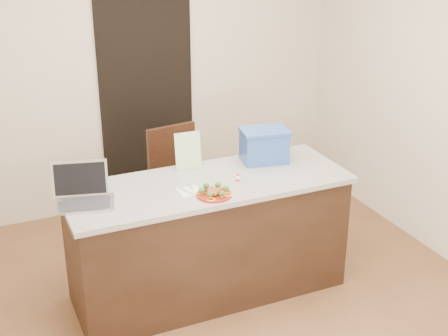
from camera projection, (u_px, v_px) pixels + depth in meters
name	position (u px, v px, depth m)	size (l,w,h in m)	color
ground	(222.00, 308.00, 4.60)	(4.00, 4.00, 0.00)	brown
room_shell	(222.00, 96.00, 3.97)	(4.00, 4.00, 4.00)	white
doorway	(147.00, 104.00, 5.91)	(0.90, 0.02, 2.00)	black
island	(208.00, 238.00, 4.63)	(2.06, 0.76, 0.92)	black
plate	(214.00, 195.00, 4.23)	(0.24, 0.24, 0.02)	maroon
meatballs	(213.00, 191.00, 4.22)	(0.10, 0.10, 0.04)	brown
broccoli	(214.00, 189.00, 4.22)	(0.20, 0.20, 0.04)	#224612
pepper_rings	(214.00, 193.00, 4.23)	(0.21, 0.21, 0.01)	#F2A419
napkin	(189.00, 191.00, 4.30)	(0.15, 0.15, 0.01)	silver
fork	(186.00, 191.00, 4.29)	(0.06, 0.14, 0.00)	silver
knife	(194.00, 190.00, 4.29)	(0.02, 0.18, 0.01)	white
yogurt_bottle	(238.00, 179.00, 4.43)	(0.03, 0.03, 0.06)	white
laptop	(83.00, 192.00, 4.13)	(0.42, 0.38, 0.26)	#B6B7BB
leaflet	(188.00, 151.00, 4.63)	(0.20, 0.00, 0.28)	white
blue_box	(264.00, 145.00, 4.76)	(0.40, 0.32, 0.26)	#2B4F9E
chair	(177.00, 178.00, 5.38)	(0.50, 0.50, 1.01)	#331A0F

